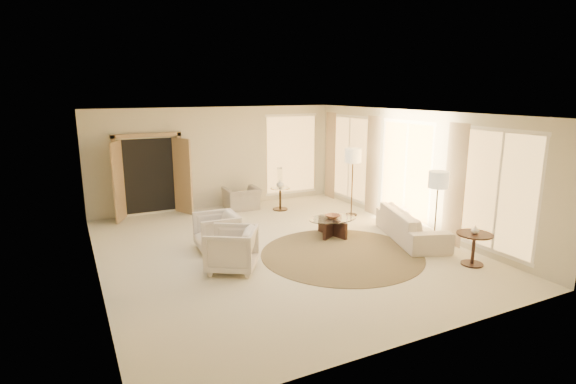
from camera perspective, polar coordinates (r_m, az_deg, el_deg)
name	(u,v)px	position (r m, az deg, el deg)	size (l,w,h in m)	color
room	(279,184)	(9.09, -1.12, 1.08)	(7.04, 8.04, 2.83)	beige
windows_right	(408,172)	(11.08, 14.98, 2.52)	(0.10, 6.40, 2.40)	#F3B861
window_back_corner	(292,154)	(13.59, 0.45, 4.79)	(1.70, 0.10, 2.40)	#F3B861
curtains_right	(382,168)	(11.73, 11.88, 2.99)	(0.06, 5.20, 2.60)	tan
french_doors	(150,176)	(12.20, -17.12, 1.95)	(1.95, 0.66, 2.16)	#A18459
area_rug	(342,254)	(9.23, 6.83, -7.83)	(3.28, 3.28, 0.01)	#3B301F
sofa	(411,225)	(10.35, 15.41, -4.03)	(2.26, 0.88, 0.66)	silver
armchair_left	(217,230)	(9.41, -9.06, -4.77)	(0.83, 0.78, 0.86)	silver
armchair_right	(231,247)	(8.32, -7.20, -6.97)	(0.86, 0.80, 0.88)	silver
accent_chair	(242,195)	(12.53, -5.91, -0.36)	(0.93, 0.60, 0.81)	#9B968F
coffee_table	(332,225)	(10.26, 5.67, -4.15)	(1.48, 1.48, 0.42)	black
end_table	(474,243)	(9.20, 22.53, -6.05)	(0.66, 0.66, 0.62)	black
side_table	(280,196)	(12.40, -0.99, -0.55)	(0.54, 0.54, 0.63)	black
floor_lamp_near	(353,159)	(11.74, 8.25, 4.21)	(0.43, 0.43, 1.78)	black
floor_lamp_far	(438,183)	(9.61, 18.53, 1.06)	(0.40, 0.40, 1.64)	black
bowl	(333,216)	(10.20, 5.70, -3.10)	(0.32, 0.32, 0.08)	brown
end_vase	(475,230)	(9.12, 22.67, -4.46)	(0.15, 0.15, 0.15)	white
side_vase	(280,184)	(12.32, -1.00, 1.07)	(0.21, 0.21, 0.22)	white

